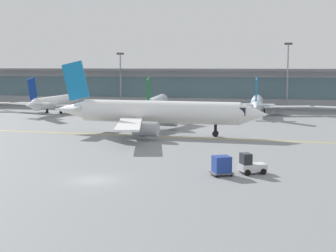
# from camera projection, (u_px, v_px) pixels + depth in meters

# --- Properties ---
(ground_plane) EXTENTS (400.00, 400.00, 0.00)m
(ground_plane) POSITION_uv_depth(u_px,v_px,m) (94.00, 180.00, 47.87)
(ground_plane) COLOR gray
(taxiway_centreline_stripe) EXTENTS (109.82, 6.97, 0.01)m
(taxiway_centreline_stripe) POSITION_uv_depth(u_px,v_px,m) (157.00, 136.00, 76.15)
(taxiway_centreline_stripe) COLOR yellow
(taxiway_centreline_stripe) RESTS_ON ground_plane
(terminal_concourse) EXTENTS (176.30, 11.00, 9.60)m
(terminal_concourse) POSITION_uv_depth(u_px,v_px,m) (203.00, 87.00, 128.25)
(terminal_concourse) COLOR #9EA3A8
(terminal_concourse) RESTS_ON ground_plane
(gate_airplane_1) EXTENTS (22.98, 24.80, 8.21)m
(gate_airplane_1) POSITION_uv_depth(u_px,v_px,m) (56.00, 102.00, 111.64)
(gate_airplane_1) COLOR white
(gate_airplane_1) RESTS_ON ground_plane
(gate_airplane_2) EXTENTS (23.02, 24.79, 8.21)m
(gate_airplane_2) POSITION_uv_depth(u_px,v_px,m) (156.00, 103.00, 109.46)
(gate_airplane_2) COLOR silver
(gate_airplane_2) RESTS_ON ground_plane
(gate_airplane_3) EXTENTS (23.06, 24.71, 8.21)m
(gate_airplane_3) POSITION_uv_depth(u_px,v_px,m) (257.00, 103.00, 108.38)
(gate_airplane_3) COLOR silver
(gate_airplane_3) RESTS_ON ground_plane
(taxiing_regional_jet) EXTENTS (34.38, 31.92, 11.39)m
(taxiing_regional_jet) POSITION_uv_depth(u_px,v_px,m) (157.00, 113.00, 77.78)
(taxiing_regional_jet) COLOR white
(taxiing_regional_jet) RESTS_ON ground_plane
(baggage_tug) EXTENTS (2.95, 2.47, 2.10)m
(baggage_tug) POSITION_uv_depth(u_px,v_px,m) (251.00, 165.00, 50.43)
(baggage_tug) COLOR silver
(baggage_tug) RESTS_ON ground_plane
(cargo_dolly_lead) EXTENTS (2.59, 2.37, 1.94)m
(cargo_dolly_lead) POSITION_uv_depth(u_px,v_px,m) (222.00, 165.00, 49.60)
(cargo_dolly_lead) COLOR #595B60
(cargo_dolly_lead) RESTS_ON ground_plane
(apron_light_mast_1) EXTENTS (1.80, 0.36, 13.50)m
(apron_light_mast_1) POSITION_uv_depth(u_px,v_px,m) (121.00, 77.00, 125.44)
(apron_light_mast_1) COLOR gray
(apron_light_mast_1) RESTS_ON ground_plane
(apron_light_mast_2) EXTENTS (1.80, 0.36, 15.60)m
(apron_light_mast_2) POSITION_uv_depth(u_px,v_px,m) (288.00, 74.00, 116.53)
(apron_light_mast_2) COLOR gray
(apron_light_mast_2) RESTS_ON ground_plane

